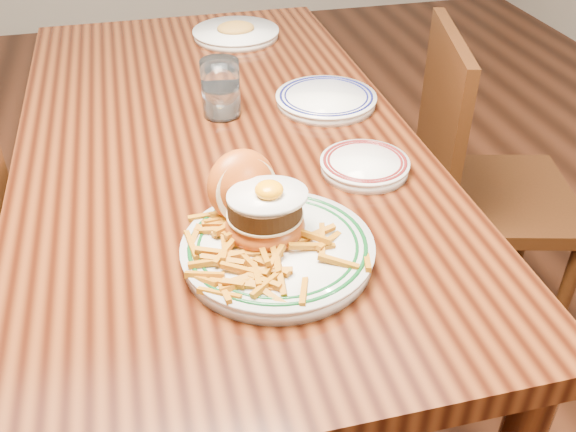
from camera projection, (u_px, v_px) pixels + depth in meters
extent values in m
plane|color=black|center=(233.00, 363.00, 1.85)|extent=(6.00, 6.00, 0.00)
cube|color=black|center=(216.00, 142.00, 1.43)|extent=(0.85, 1.60, 0.05)
cylinder|color=black|center=(83.00, 149.00, 2.16)|extent=(0.07, 0.07, 0.70)
cylinder|color=black|center=(293.00, 125.00, 2.30)|extent=(0.07, 0.07, 0.70)
cylinder|color=#371B0B|center=(50.00, 362.00, 1.60)|extent=(0.04, 0.04, 0.39)
cube|color=#371B0B|center=(497.00, 198.00, 1.78)|extent=(0.51, 0.51, 0.04)
cube|color=#371B0B|center=(442.00, 120.00, 1.64)|extent=(0.13, 0.41, 0.44)
cylinder|color=#371B0B|center=(525.00, 225.00, 2.05)|extent=(0.04, 0.04, 0.40)
cylinder|color=#371B0B|center=(414.00, 224.00, 2.06)|extent=(0.04, 0.04, 0.40)
cylinder|color=#371B0B|center=(563.00, 302.00, 1.76)|extent=(0.04, 0.04, 0.40)
cylinder|color=#371B0B|center=(434.00, 301.00, 1.77)|extent=(0.04, 0.04, 0.40)
cylinder|color=white|center=(278.00, 253.00, 1.05)|extent=(0.31, 0.31, 0.02)
cylinder|color=white|center=(278.00, 246.00, 1.04)|extent=(0.32, 0.32, 0.01)
torus|color=#0B4118|center=(278.00, 245.00, 1.04)|extent=(0.29, 0.29, 0.01)
torus|color=#0B4118|center=(278.00, 245.00, 1.04)|extent=(0.26, 0.26, 0.01)
ellipsoid|color=#A54715|center=(265.00, 225.00, 1.05)|extent=(0.13, 0.13, 0.06)
cylinder|color=#D7B986|center=(265.00, 214.00, 1.04)|extent=(0.13, 0.13, 0.00)
cylinder|color=black|center=(265.00, 205.00, 1.03)|extent=(0.12, 0.12, 0.03)
ellipsoid|color=silver|center=(267.00, 195.00, 1.02)|extent=(0.13, 0.11, 0.01)
ellipsoid|color=orange|center=(269.00, 190.00, 1.01)|extent=(0.05, 0.05, 0.03)
ellipsoid|color=#A54715|center=(242.00, 186.00, 1.09)|extent=(0.15, 0.14, 0.14)
cylinder|color=#D7B986|center=(248.00, 192.00, 1.07)|extent=(0.12, 0.07, 0.11)
cylinder|color=white|center=(364.00, 167.00, 1.27)|extent=(0.17, 0.17, 0.02)
cylinder|color=white|center=(365.00, 162.00, 1.27)|extent=(0.18, 0.18, 0.01)
torus|color=#5C1515|center=(365.00, 161.00, 1.26)|extent=(0.17, 0.17, 0.01)
torus|color=#5C1515|center=(365.00, 161.00, 1.26)|extent=(0.15, 0.15, 0.01)
cube|color=silver|center=(373.00, 158.00, 1.28)|extent=(0.10, 0.07, 0.00)
cylinder|color=white|center=(326.00, 101.00, 1.52)|extent=(0.23, 0.23, 0.02)
cylinder|color=white|center=(326.00, 96.00, 1.51)|extent=(0.24, 0.24, 0.01)
torus|color=#0F124D|center=(326.00, 96.00, 1.51)|extent=(0.22, 0.22, 0.01)
torus|color=#0F124D|center=(326.00, 96.00, 1.51)|extent=(0.20, 0.20, 0.01)
cylinder|color=white|center=(221.00, 88.00, 1.44)|extent=(0.09, 0.09, 0.13)
cylinder|color=silver|center=(222.00, 101.00, 1.46)|extent=(0.07, 0.07, 0.06)
cylinder|color=white|center=(236.00, 35.00, 1.89)|extent=(0.25, 0.25, 0.02)
cylinder|color=white|center=(236.00, 31.00, 1.88)|extent=(0.25, 0.25, 0.01)
ellipsoid|color=gold|center=(236.00, 28.00, 1.87)|extent=(0.11, 0.09, 0.03)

